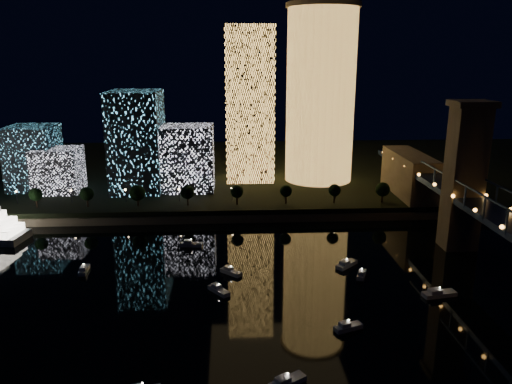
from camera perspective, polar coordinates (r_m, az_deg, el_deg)
ground at (r=125.37m, az=3.37°, el=-15.40°), size 520.00×520.00×0.00m
far_bank at (r=274.20m, az=-0.35°, el=2.48°), size 420.00×160.00×5.00m
seawall at (r=199.42m, az=0.75°, el=-2.86°), size 420.00×6.00×3.00m
tower_cylindrical at (r=240.34m, az=7.37°, el=10.98°), size 34.00×34.00×81.49m
tower_rectangular at (r=240.75m, az=-0.77°, el=9.96°), size 22.67×22.67×72.14m
midrise_blocks at (r=232.00m, az=-15.53°, el=4.50°), size 91.57×30.20×43.96m
motorboats at (r=140.53m, az=2.49°, el=-11.38°), size 108.19×81.60×2.78m
esplanade_trees at (r=203.05m, az=-8.47°, el=-0.05°), size 165.80×6.39×8.70m
street_lamps at (r=209.36m, az=-8.79°, el=0.00°), size 132.70×0.70×5.65m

